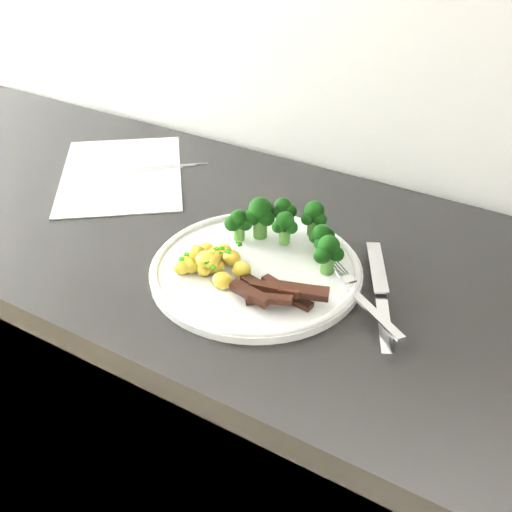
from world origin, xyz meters
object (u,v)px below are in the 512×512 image
at_px(broccoli, 289,225).
at_px(plate, 256,269).
at_px(beef_strips, 275,291).
at_px(fork, 365,301).
at_px(knife, 382,307).
at_px(recipe_paper, 122,174).
at_px(potatoes, 210,261).
at_px(counter, 222,424).

bearing_deg(broccoli, plate, -101.07).
bearing_deg(broccoli, beef_strips, -69.62).
height_order(fork, knife, fork).
relative_size(recipe_paper, knife, 1.69).
distance_m(plate, potatoes, 0.07).
xyz_separation_m(potatoes, knife, (0.24, 0.05, -0.02)).
height_order(plate, fork, fork).
height_order(counter, broccoli, broccoli).
bearing_deg(broccoli, recipe_paper, 170.02).
xyz_separation_m(potatoes, fork, (0.22, 0.03, -0.01)).
height_order(recipe_paper, fork, fork).
distance_m(beef_strips, knife, 0.14).
distance_m(plate, beef_strips, 0.08).
height_order(plate, broccoli, broccoli).
height_order(counter, beef_strips, beef_strips).
xyz_separation_m(recipe_paper, plate, (0.37, -0.14, 0.01)).
relative_size(recipe_paper, fork, 2.44).
distance_m(recipe_paper, potatoes, 0.36).
bearing_deg(knife, broccoli, 160.59).
relative_size(counter, beef_strips, 17.38).
height_order(counter, knife, knife).
xyz_separation_m(recipe_paper, potatoes, (0.32, -0.17, 0.02)).
relative_size(beef_strips, fork, 0.88).
bearing_deg(beef_strips, counter, 148.69).
bearing_deg(potatoes, knife, 11.36).
bearing_deg(recipe_paper, fork, -14.72).
bearing_deg(knife, fork, -145.70).
bearing_deg(beef_strips, fork, 23.12).
xyz_separation_m(recipe_paper, beef_strips, (0.43, -0.19, 0.02)).
xyz_separation_m(broccoli, potatoes, (-0.07, -0.11, -0.02)).
bearing_deg(potatoes, beef_strips, -5.83).
bearing_deg(counter, fork, -11.54).
bearing_deg(counter, beef_strips, -31.31).
bearing_deg(potatoes, recipe_paper, 151.18).
xyz_separation_m(broccoli, fork, (0.15, -0.07, -0.03)).
distance_m(recipe_paper, fork, 0.55).
bearing_deg(potatoes, counter, 122.21).
bearing_deg(counter, knife, -8.33).
relative_size(potatoes, beef_strips, 0.76).
height_order(broccoli, knife, broccoli).
distance_m(broccoli, potatoes, 0.13).
xyz_separation_m(broccoli, beef_strips, (0.04, -0.12, -0.03)).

